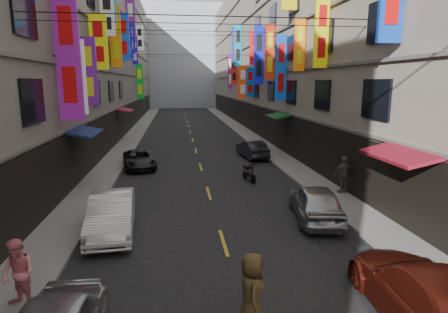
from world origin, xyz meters
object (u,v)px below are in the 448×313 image
object	(u,v)px
pedestrian_rfar	(344,174)
car_right_far	(252,149)
car_left_mid	(112,214)
pedestrian_crossing	(252,293)
car_right_mid	(316,202)
car_right_near	(427,296)
pedestrian_lfar	(18,274)
scooter_far_right	(249,173)
car_left_far	(139,159)

from	to	relation	value
pedestrian_rfar	car_right_far	bearing A→B (deg)	-86.15
car_left_mid	pedestrian_crossing	world-z (taller)	pedestrian_crossing
car_right_mid	car_right_far	bearing A→B (deg)	-80.66
car_right_near	pedestrian_rfar	world-z (taller)	pedestrian_rfar
car_right_near	pedestrian_lfar	size ratio (longest dim) A/B	2.98
scooter_far_right	car_right_near	world-z (taller)	car_right_near
car_left_far	car_right_mid	bearing A→B (deg)	-62.56
car_right_near	pedestrian_crossing	world-z (taller)	pedestrian_crossing
scooter_far_right	car_right_near	size ratio (longest dim) A/B	0.35
car_right_far	pedestrian_lfar	distance (m)	20.32
car_right_near	pedestrian_lfar	distance (m)	9.57
car_right_mid	pedestrian_rfar	bearing A→B (deg)	-121.14
car_left_far	scooter_far_right	bearing A→B (deg)	-41.89
car_right_near	pedestrian_crossing	size ratio (longest dim) A/B	2.79
pedestrian_lfar	car_right_mid	bearing A→B (deg)	62.88
car_left_far	car_right_near	xyz separation A→B (m)	(8.00, -17.37, 0.17)
car_left_mid	car_right_near	world-z (taller)	car_right_near
pedestrian_rfar	pedestrian_crossing	bearing A→B (deg)	44.60
car_right_mid	car_left_far	bearing A→B (deg)	-43.26
car_left_far	car_right_near	bearing A→B (deg)	-75.23
car_right_far	pedestrian_crossing	bearing A→B (deg)	70.99
car_right_near	car_right_far	distance (m)	19.77
car_left_mid	car_right_near	bearing A→B (deg)	-43.80
pedestrian_lfar	scooter_far_right	bearing A→B (deg)	89.85
car_right_mid	car_right_far	distance (m)	12.87
car_left_far	car_right_mid	distance (m)	13.17
pedestrian_lfar	car_right_near	bearing A→B (deg)	23.57
car_left_mid	car_right_mid	xyz separation A→B (m)	(8.00, 0.38, -0.00)
car_left_far	car_left_mid	bearing A→B (deg)	-99.95
car_right_near	pedestrian_rfar	xyz separation A→B (m)	(2.60, 9.95, 0.31)
scooter_far_right	pedestrian_lfar	xyz separation A→B (m)	(-7.90, -11.56, 0.55)
scooter_far_right	car_left_mid	bearing A→B (deg)	36.11
pedestrian_lfar	pedestrian_rfar	world-z (taller)	pedestrian_rfar
car_left_mid	pedestrian_crossing	distance (m)	7.37
car_left_mid	car_left_far	xyz separation A→B (m)	(0.00, 10.84, -0.15)
scooter_far_right	pedestrian_crossing	bearing A→B (deg)	69.03
car_right_near	car_right_far	xyz separation A→B (m)	(0.00, 19.77, -0.10)
car_right_far	pedestrian_rfar	xyz separation A→B (m)	(2.60, -9.82, 0.40)
scooter_far_right	car_right_near	distance (m)	13.41
scooter_far_right	car_left_far	distance (m)	7.66
car_left_far	car_right_far	distance (m)	8.35
car_right_mid	pedestrian_crossing	xyz separation A→B (m)	(-3.98, -6.55, 0.20)
car_right_near	car_right_far	world-z (taller)	car_right_near
pedestrian_rfar	car_right_near	bearing A→B (deg)	64.38
pedestrian_crossing	car_right_far	bearing A→B (deg)	-5.67
car_left_far	pedestrian_crossing	bearing A→B (deg)	-86.65
car_left_mid	car_right_far	size ratio (longest dim) A/B	1.12
car_left_far	pedestrian_crossing	world-z (taller)	pedestrian_crossing
pedestrian_lfar	pedestrian_rfar	size ratio (longest dim) A/B	0.93
pedestrian_lfar	pedestrian_rfar	distance (m)	14.53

